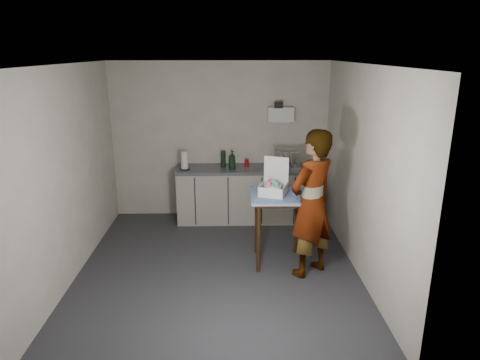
{
  "coord_description": "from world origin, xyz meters",
  "views": [
    {
      "loc": [
        0.17,
        -5.06,
        2.75
      ],
      "look_at": [
        0.3,
        0.45,
        1.08
      ],
      "focal_mm": 32.0,
      "sensor_mm": 36.0,
      "label": 1
    }
  ],
  "objects_px": {
    "kitchen_counter": "(244,195)",
    "soap_bottle": "(232,160)",
    "dark_bottle": "(223,159)",
    "side_table": "(279,203)",
    "soda_can": "(247,163)",
    "paper_towel": "(185,161)",
    "dish_rack": "(286,163)",
    "bakery_box": "(273,186)",
    "standing_man": "(312,204)"
  },
  "relations": [
    {
      "from": "soda_can",
      "to": "paper_towel",
      "type": "distance_m",
      "value": 1.02
    },
    {
      "from": "standing_man",
      "to": "paper_towel",
      "type": "relative_size",
      "value": 6.23
    },
    {
      "from": "dark_bottle",
      "to": "dish_rack",
      "type": "height_order",
      "value": "dish_rack"
    },
    {
      "from": "standing_man",
      "to": "bakery_box",
      "type": "distance_m",
      "value": 0.56
    },
    {
      "from": "side_table",
      "to": "soda_can",
      "type": "height_order",
      "value": "soda_can"
    },
    {
      "from": "soap_bottle",
      "to": "soda_can",
      "type": "bearing_deg",
      "value": 32.01
    },
    {
      "from": "soap_bottle",
      "to": "kitchen_counter",
      "type": "bearing_deg",
      "value": 25.38
    },
    {
      "from": "standing_man",
      "to": "bakery_box",
      "type": "xyz_separation_m",
      "value": [
        -0.45,
        0.3,
        0.14
      ]
    },
    {
      "from": "dish_rack",
      "to": "side_table",
      "type": "bearing_deg",
      "value": -100.56
    },
    {
      "from": "side_table",
      "to": "dark_bottle",
      "type": "bearing_deg",
      "value": 115.93
    },
    {
      "from": "kitchen_counter",
      "to": "soap_bottle",
      "type": "xyz_separation_m",
      "value": [
        -0.2,
        -0.09,
        0.64
      ]
    },
    {
      "from": "soap_bottle",
      "to": "dark_bottle",
      "type": "bearing_deg",
      "value": 130.87
    },
    {
      "from": "kitchen_counter",
      "to": "side_table",
      "type": "height_order",
      "value": "side_table"
    },
    {
      "from": "dish_rack",
      "to": "standing_man",
      "type": "bearing_deg",
      "value": -87.64
    },
    {
      "from": "kitchen_counter",
      "to": "standing_man",
      "type": "distance_m",
      "value": 2.05
    },
    {
      "from": "kitchen_counter",
      "to": "dark_bottle",
      "type": "height_order",
      "value": "dark_bottle"
    },
    {
      "from": "kitchen_counter",
      "to": "soap_bottle",
      "type": "height_order",
      "value": "soap_bottle"
    },
    {
      "from": "standing_man",
      "to": "dish_rack",
      "type": "xyz_separation_m",
      "value": [
        -0.08,
        1.86,
        0.04
      ]
    },
    {
      "from": "side_table",
      "to": "standing_man",
      "type": "bearing_deg",
      "value": -38.18
    },
    {
      "from": "side_table",
      "to": "paper_towel",
      "type": "bearing_deg",
      "value": 134.35
    },
    {
      "from": "side_table",
      "to": "dish_rack",
      "type": "distance_m",
      "value": 1.59
    },
    {
      "from": "dark_bottle",
      "to": "dish_rack",
      "type": "bearing_deg",
      "value": -2.46
    },
    {
      "from": "standing_man",
      "to": "soap_bottle",
      "type": "distance_m",
      "value": 1.99
    },
    {
      "from": "kitchen_counter",
      "to": "paper_towel",
      "type": "relative_size",
      "value": 7.45
    },
    {
      "from": "side_table",
      "to": "paper_towel",
      "type": "xyz_separation_m",
      "value": [
        -1.37,
        1.45,
        0.21
      ]
    },
    {
      "from": "standing_man",
      "to": "dark_bottle",
      "type": "bearing_deg",
      "value": -98.14
    },
    {
      "from": "kitchen_counter",
      "to": "side_table",
      "type": "bearing_deg",
      "value": -75.39
    },
    {
      "from": "soap_bottle",
      "to": "dish_rack",
      "type": "xyz_separation_m",
      "value": [
        0.89,
        0.12,
        -0.09
      ]
    },
    {
      "from": "standing_man",
      "to": "dark_bottle",
      "type": "height_order",
      "value": "standing_man"
    },
    {
      "from": "kitchen_counter",
      "to": "soda_can",
      "type": "xyz_separation_m",
      "value": [
        0.04,
        0.05,
        0.55
      ]
    },
    {
      "from": "side_table",
      "to": "dish_rack",
      "type": "bearing_deg",
      "value": 80.49
    },
    {
      "from": "soda_can",
      "to": "bakery_box",
      "type": "height_order",
      "value": "bakery_box"
    },
    {
      "from": "dark_bottle",
      "to": "soap_bottle",
      "type": "bearing_deg",
      "value": -49.13
    },
    {
      "from": "kitchen_counter",
      "to": "dark_bottle",
      "type": "xyz_separation_m",
      "value": [
        -0.35,
        0.07,
        0.62
      ]
    },
    {
      "from": "kitchen_counter",
      "to": "paper_towel",
      "type": "xyz_separation_m",
      "value": [
        -0.97,
        -0.08,
        0.63
      ]
    },
    {
      "from": "soda_can",
      "to": "soap_bottle",
      "type": "bearing_deg",
      "value": -147.99
    },
    {
      "from": "kitchen_counter",
      "to": "dish_rack",
      "type": "relative_size",
      "value": 5.6
    },
    {
      "from": "soap_bottle",
      "to": "dark_bottle",
      "type": "xyz_separation_m",
      "value": [
        -0.15,
        0.17,
        -0.02
      ]
    },
    {
      "from": "standing_man",
      "to": "dish_rack",
      "type": "height_order",
      "value": "standing_man"
    },
    {
      "from": "kitchen_counter",
      "to": "dish_rack",
      "type": "distance_m",
      "value": 0.88
    },
    {
      "from": "soap_bottle",
      "to": "dark_bottle",
      "type": "height_order",
      "value": "soap_bottle"
    },
    {
      "from": "standing_man",
      "to": "soda_can",
      "type": "xyz_separation_m",
      "value": [
        -0.73,
        1.89,
        0.04
      ]
    },
    {
      "from": "bakery_box",
      "to": "kitchen_counter",
      "type": "bearing_deg",
      "value": 120.29
    },
    {
      "from": "soda_can",
      "to": "dark_bottle",
      "type": "bearing_deg",
      "value": 177.2
    },
    {
      "from": "soap_bottle",
      "to": "paper_towel",
      "type": "bearing_deg",
      "value": 179.08
    },
    {
      "from": "soda_can",
      "to": "bakery_box",
      "type": "bearing_deg",
      "value": -79.9
    },
    {
      "from": "side_table",
      "to": "soda_can",
      "type": "relative_size",
      "value": 7.54
    },
    {
      "from": "soda_can",
      "to": "bakery_box",
      "type": "relative_size",
      "value": 0.28
    },
    {
      "from": "soda_can",
      "to": "dark_bottle",
      "type": "distance_m",
      "value": 0.39
    },
    {
      "from": "soap_bottle",
      "to": "bakery_box",
      "type": "height_order",
      "value": "bakery_box"
    }
  ]
}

